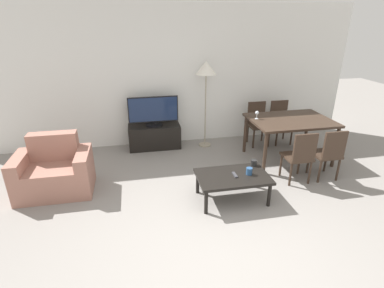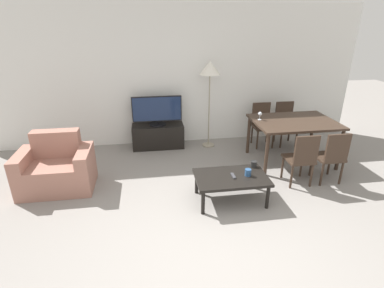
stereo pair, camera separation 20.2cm
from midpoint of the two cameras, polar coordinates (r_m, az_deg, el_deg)
ground_plane at (r=3.45m, az=5.00°, el=-21.68°), size 18.00×18.00×0.00m
wall_back at (r=6.00m, az=-2.36°, el=12.70°), size 7.45×0.06×2.70m
armchair at (r=4.91m, az=-23.29°, el=-4.47°), size 1.05×0.70×0.85m
tv_stand at (r=6.01m, az=-5.51°, el=1.54°), size 1.01×0.42×0.47m
tv at (r=5.84m, az=-5.70°, el=6.30°), size 0.96×0.32×0.57m
coffee_table at (r=4.24m, az=8.85°, el=-6.62°), size 1.00×0.63×0.39m
dining_table at (r=5.55m, az=19.82°, el=3.42°), size 1.41×1.03×0.77m
dining_chair_near at (r=4.85m, az=21.26°, el=-2.37°), size 0.40×0.40×0.85m
dining_chair_far at (r=6.42m, az=18.21°, el=4.13°), size 0.40×0.40×0.85m
dining_chair_near_right at (r=5.10m, az=26.09°, el=-1.93°), size 0.40×0.40×0.85m
dining_chair_far_left at (r=6.21m, az=14.12°, el=4.00°), size 0.40×0.40×0.85m
floor_lamp at (r=5.72m, az=4.48°, el=13.57°), size 0.39×0.39×1.68m
remote_primary at (r=4.21m, az=9.24°, el=-6.01°), size 0.04×0.15×0.02m
cup_white_near at (r=4.51m, az=12.90°, el=-3.76°), size 0.09×0.09×0.09m
cup_colored_far at (r=4.25m, az=11.96°, el=-5.33°), size 0.09×0.09×0.10m
wine_glass_left at (r=5.36m, az=13.89°, el=5.51°), size 0.07×0.07×0.15m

